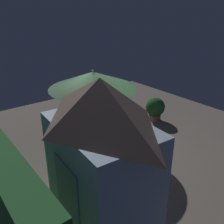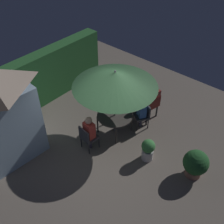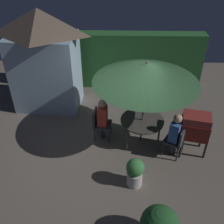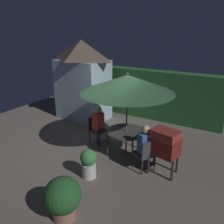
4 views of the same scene
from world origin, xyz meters
name	(u,v)px [view 4 (image 4 of 4)]	position (x,y,z in m)	size (l,w,h in m)	color
ground_plane	(97,150)	(0.00, 0.00, 0.00)	(11.00, 11.00, 0.00)	#6B6056
hedge_backdrop	(144,93)	(0.00, 3.50, 0.98)	(6.29, 0.53, 1.97)	#28602D
garden_shed	(83,80)	(-2.08, 2.10, 1.59)	(2.18, 1.51, 3.13)	#9EBCD1
patio_table	(126,133)	(0.82, 0.31, 0.66)	(1.16, 1.16, 0.73)	#47423D
patio_umbrella	(127,84)	(0.82, 0.31, 2.12)	(2.59, 2.59, 2.43)	#4C4C51
bbq_grill	(164,143)	(2.11, -0.10, 0.85)	(0.79, 0.64, 1.20)	maroon
chair_near_shed	(96,128)	(-0.32, 0.44, 0.52)	(0.51, 0.51, 0.90)	#38383D
chair_far_side	(146,153)	(1.69, -0.22, 0.52)	(0.64, 0.64, 0.90)	#38383D
potted_plant_by_shed	(63,197)	(0.95, -2.57, 0.49)	(0.73, 0.73, 0.90)	#936651
potted_plant_by_grill	(89,163)	(0.57, -1.21, 0.40)	(0.41, 0.41, 0.76)	silver
person_in_red	(98,121)	(-0.24, 0.43, 0.78)	(0.28, 0.36, 1.26)	#CC3D33
person_in_blue	(145,142)	(1.62, -0.18, 0.78)	(0.38, 0.42, 1.26)	#3866B2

